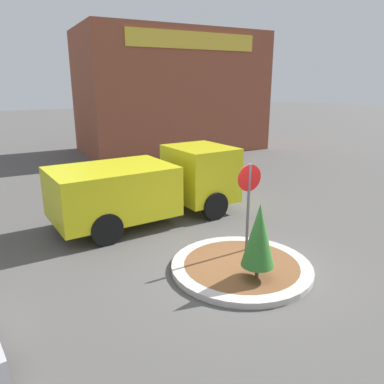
% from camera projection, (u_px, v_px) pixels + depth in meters
% --- Properties ---
extents(ground_plane, '(120.00, 120.00, 0.00)m').
position_uv_depth(ground_plane, '(241.00, 269.00, 8.69)').
color(ground_plane, '#514F4C').
extents(traffic_island, '(3.25, 3.25, 0.14)m').
position_uv_depth(traffic_island, '(241.00, 267.00, 8.67)').
color(traffic_island, '#BCB7AD').
rests_on(traffic_island, ground_plane).
extents(stop_sign, '(0.65, 0.07, 2.34)m').
position_uv_depth(stop_sign, '(249.00, 194.00, 8.98)').
color(stop_sign, '#4C4C51').
rests_on(stop_sign, ground_plane).
extents(island_shrub, '(0.71, 0.71, 1.67)m').
position_uv_depth(island_shrub, '(259.00, 235.00, 7.78)').
color(island_shrub, brown).
rests_on(island_shrub, traffic_island).
extents(utility_truck, '(5.94, 2.82, 2.16)m').
position_uv_depth(utility_truck, '(149.00, 185.00, 11.52)').
color(utility_truck, gold).
rests_on(utility_truck, ground_plane).
extents(storefront_building, '(11.08, 6.07, 7.20)m').
position_uv_depth(storefront_building, '(171.00, 92.00, 23.62)').
color(storefront_building, brown).
rests_on(storefront_building, ground_plane).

